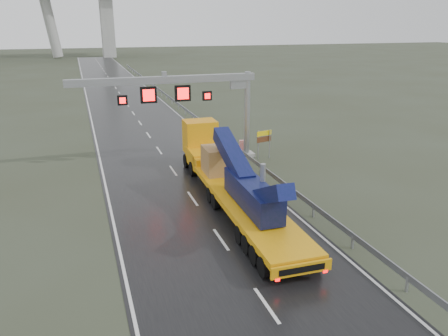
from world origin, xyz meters
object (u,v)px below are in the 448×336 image
object	(u,v)px
striped_barrier	(243,147)
exit_sign_pair	(264,139)
sign_gantry	(191,94)
heavy_haul_truck	(226,171)

from	to	relation	value
striped_barrier	exit_sign_pair	bearing A→B (deg)	-41.60
exit_sign_pair	striped_barrier	xyz separation A→B (m)	(-1.10, 1.97, -1.13)
sign_gantry	heavy_haul_truck	distance (m)	8.95
striped_barrier	heavy_haul_truck	bearing A→B (deg)	-98.57
sign_gantry	heavy_haul_truck	xyz separation A→B (m)	(0.16, -8.06, -3.88)
sign_gantry	heavy_haul_truck	bearing A→B (deg)	-88.89
sign_gantry	exit_sign_pair	world-z (taller)	sign_gantry
exit_sign_pair	striped_barrier	distance (m)	2.52
heavy_haul_truck	sign_gantry	bearing A→B (deg)	92.50
heavy_haul_truck	striped_barrier	world-z (taller)	heavy_haul_truck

